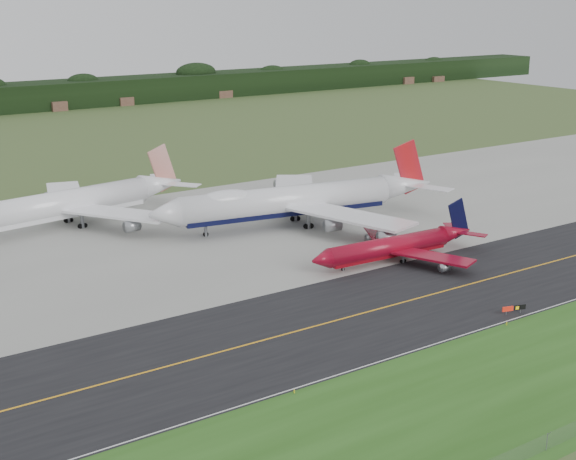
{
  "coord_description": "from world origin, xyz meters",
  "views": [
    {
      "loc": [
        -87.76,
        -98.72,
        49.91
      ],
      "look_at": [
        -6.6,
        22.0,
        7.54
      ],
      "focal_mm": 50.0,
      "sensor_mm": 36.0,
      "label": 1
    }
  ],
  "objects_px": {
    "jet_red_737": "(396,246)",
    "taxiway_sign": "(514,308)",
    "jet_star_tail": "(73,203)",
    "jet_ba_747": "(296,200)"
  },
  "relations": [
    {
      "from": "jet_star_tail",
      "to": "jet_ba_747",
      "type": "bearing_deg",
      "value": -34.03
    },
    {
      "from": "taxiway_sign",
      "to": "jet_red_737",
      "type": "bearing_deg",
      "value": 85.22
    },
    {
      "from": "jet_ba_747",
      "to": "taxiway_sign",
      "type": "relative_size",
      "value": 16.63
    },
    {
      "from": "jet_ba_747",
      "to": "taxiway_sign",
      "type": "bearing_deg",
      "value": -90.3
    },
    {
      "from": "jet_star_tail",
      "to": "taxiway_sign",
      "type": "bearing_deg",
      "value": -65.72
    },
    {
      "from": "jet_red_737",
      "to": "jet_star_tail",
      "type": "height_order",
      "value": "jet_star_tail"
    },
    {
      "from": "jet_red_737",
      "to": "taxiway_sign",
      "type": "relative_size",
      "value": 9.28
    },
    {
      "from": "jet_ba_747",
      "to": "jet_star_tail",
      "type": "bearing_deg",
      "value": 145.97
    },
    {
      "from": "jet_red_737",
      "to": "jet_star_tail",
      "type": "relative_size",
      "value": 0.65
    },
    {
      "from": "jet_ba_747",
      "to": "jet_red_737",
      "type": "bearing_deg",
      "value": -85.76
    }
  ]
}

